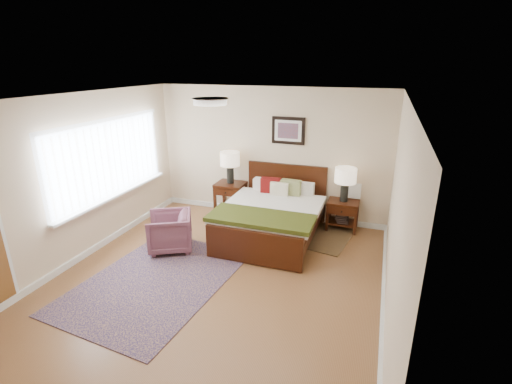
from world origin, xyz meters
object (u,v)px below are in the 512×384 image
Objects in this scene: nightstand_right at (343,212)px; lamp_right at (345,178)px; rug_persian at (157,280)px; nightstand_left at (230,189)px; armchair at (170,231)px; bed at (272,211)px; lamp_left at (230,161)px.

nightstand_right is 0.90× the size of lamp_right.
lamp_right is 3.57m from rug_persian.
nightstand_left reaches higher than rug_persian.
armchair is at bearing 114.63° from rug_persian.
nightstand_left is 2.24m from lamp_right.
armchair is at bearing -146.77° from bed.
rug_persian is (-0.05, -2.57, -0.53)m from nightstand_left.
nightstand_left is at bearing -179.42° from lamp_right.
lamp_left is at bearing 140.22° from armchair.
bed is 3.60× the size of nightstand_right.
lamp_left reaches higher than lamp_right.
lamp_right is (2.20, 0.02, 0.45)m from nightstand_left.
nightstand_right reaches higher than rug_persian.
nightstand_right is at bearing 33.46° from bed.
rug_persian is at bearing -8.44° from armchair.
bed reaches higher than rug_persian.
nightstand_left is at bearing -90.00° from lamp_left.
lamp_left is (-2.20, 0.01, 0.76)m from nightstand_right.
bed is at bearing -146.54° from nightstand_right.
bed is 1.74m from armchair.
lamp_left is 2.20m from lamp_right.
lamp_right reaches higher than rug_persian.
nightstand_left is at bearing 146.33° from bed.
rug_persian is (0.31, -0.90, -0.31)m from armchair.
nightstand_left is 0.56m from lamp_left.
nightstand_right is at bearing 95.61° from armchair.
armchair is (-1.45, -0.95, -0.18)m from bed.
lamp_left is at bearing 179.67° from nightstand_right.
bed is 1.34m from nightstand_right.
lamp_left reaches higher than rug_persian.
armchair is at bearing -146.67° from nightstand_right.
lamp_left is at bearing 90.00° from nightstand_left.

